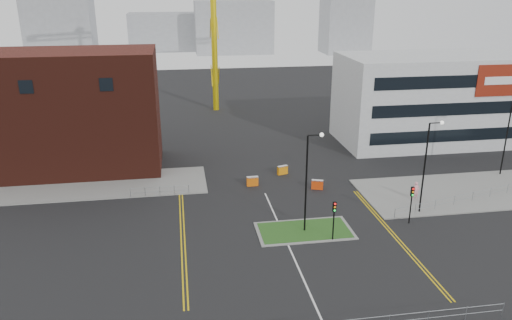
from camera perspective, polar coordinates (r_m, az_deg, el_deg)
The scene contains 27 objects.
ground at distance 38.44m, azimuth 5.63°, elevation -13.79°, with size 200.00×200.00×0.00m, color black.
pavement_left at distance 58.08m, azimuth -19.73°, elevation -2.86°, with size 28.00×8.00×0.12m, color slate.
pavement_right at distance 58.34m, azimuth 23.43°, elevation -3.25°, with size 24.00×10.00×0.12m, color slate.
island_kerb at distance 45.54m, azimuth 5.56°, elevation -8.05°, with size 8.60×4.60×0.08m, color slate.
grass_island at distance 45.53m, azimuth 5.56°, elevation -8.03°, with size 8.00×4.00×0.12m, color #1D4617.
brick_building at distance 62.30m, azimuth -22.21°, elevation 4.90°, with size 24.20×10.07×14.24m.
office_block at distance 73.42m, azimuth 19.43°, elevation 6.60°, with size 25.00×12.20×12.00m.
streetlamp_island at distance 43.37m, azimuth 6.07°, elevation -1.72°, with size 1.46×0.36×9.18m.
streetlamp_right_near at distance 49.46m, azimuth 19.01°, elevation -0.00°, with size 1.46×0.36×9.18m.
streetlamp_right_far at distance 63.27m, azimuth 26.98°, elevation 3.07°, with size 1.46×0.36×9.18m.
traffic_light_island at distance 43.21m, azimuth 8.92°, elevation -6.05°, with size 0.28×0.33×3.65m.
traffic_light_right at distance 47.81m, azimuth 17.38°, elevation -4.16°, with size 0.28×0.33×3.65m.
railing_left at distance 53.05m, azimuth -10.95°, elevation -3.35°, with size 6.05×0.05×1.10m.
railing_right at distance 55.37m, azimuth 23.55°, elevation -3.67°, with size 19.05×5.05×1.10m.
centre_line at distance 40.06m, azimuth 4.90°, elevation -12.25°, with size 0.15×30.00×0.01m, color silver.
yellow_left_a at distance 46.05m, azimuth -8.59°, elevation -7.90°, with size 0.12×24.00×0.01m, color gold.
yellow_left_b at distance 46.05m, azimuth -8.21°, elevation -7.88°, with size 0.12×24.00×0.01m, color gold.
yellow_right_a at distance 46.26m, azimuth 15.31°, elevation -8.29°, with size 0.12×20.00×0.01m, color gold.
yellow_right_b at distance 46.38m, azimuth 15.65°, elevation -8.25°, with size 0.12×20.00×0.01m, color gold.
skyline_a at distance 154.49m, azimuth -21.53°, elevation 14.52°, with size 18.00×12.00×22.00m, color gray.
skyline_b at distance 162.56m, azimuth -2.59°, elevation 14.92°, with size 24.00×12.00×16.00m, color gray.
skyline_c at distance 165.08m, azimuth 10.30°, elevation 16.80°, with size 14.00×12.00×28.00m, color gray.
skyline_d at distance 171.62m, azimuth -9.15°, elevation 14.28°, with size 30.00×12.00×12.00m, color gray.
pedestrian at distance 53.65m, azimuth 17.82°, elevation -3.41°, with size 0.73×0.48×2.00m, color pink.
barrier_left at distance 54.82m, azimuth -0.41°, elevation -2.39°, with size 1.27×0.44×1.06m.
barrier_mid at distance 58.19m, azimuth 3.05°, elevation -1.11°, with size 1.29×0.75×1.03m.
barrier_right at distance 54.35m, azimuth 7.02°, elevation -2.76°, with size 1.31×0.82×1.04m.
Camera 1 is at (-8.68, -30.95, 21.07)m, focal length 35.00 mm.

